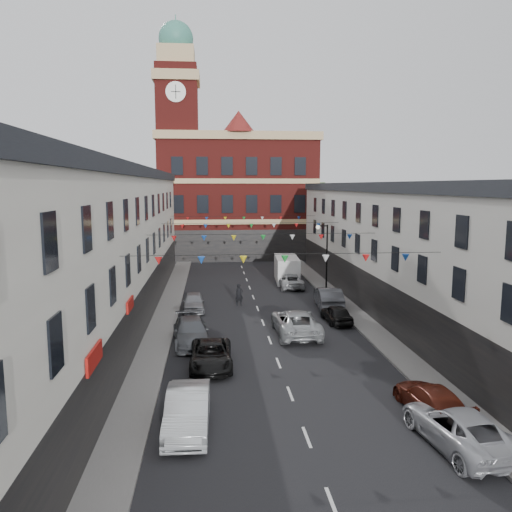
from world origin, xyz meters
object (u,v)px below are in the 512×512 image
object	(u,v)px
car_left_b	(188,410)
car_left_e	(194,302)
car_right_c	(431,400)
pedestrian	(239,295)
car_left_d	(191,332)
car_right_b	(458,427)
car_right_e	(328,298)
white_van	(287,269)
car_left_c	(211,355)
street_lamp	(324,248)
car_right_f	(290,281)
car_right_d	(336,314)
moving_car	(296,322)

from	to	relation	value
car_left_b	car_left_e	world-z (taller)	car_left_b
car_right_c	pedestrian	xyz separation A→B (m)	(-6.86, 19.78, 0.22)
car_left_d	pedestrian	xyz separation A→B (m)	(3.44, 9.38, 0.13)
car_left_e	car_right_b	xyz separation A→B (m)	(10.34, -20.82, 0.02)
car_left_e	pedestrian	xyz separation A→B (m)	(3.56, 1.42, 0.17)
car_left_d	car_right_e	world-z (taller)	car_right_e
white_van	car_right_e	bearing A→B (deg)	-78.10
car_left_c	street_lamp	bearing A→B (deg)	61.05
street_lamp	car_right_f	bearing A→B (deg)	148.78
car_right_c	car_right_d	xyz separation A→B (m)	(-0.41, 14.13, -0.01)
car_left_b	car_right_b	size ratio (longest dim) A/B	0.92
car_left_e	car_right_d	world-z (taller)	car_left_e
car_left_b	pedestrian	xyz separation A→B (m)	(3.17, 20.12, 0.08)
car_right_e	pedestrian	world-z (taller)	pedestrian
white_van	pedestrian	bearing A→B (deg)	-115.20
car_right_d	car_right_e	bearing A→B (deg)	-98.40
car_left_c	car_right_b	world-z (taller)	car_right_b
car_left_d	white_van	distance (m)	20.83
street_lamp	car_left_d	bearing A→B (deg)	-128.66
car_left_d	car_left_e	world-z (taller)	car_left_d
car_right_c	car_right_e	size ratio (longest dim) A/B	0.89
car_right_e	pedestrian	bearing A→B (deg)	-7.70
street_lamp	car_left_e	xyz separation A→B (m)	(-11.47, -6.23, -3.21)
car_right_b	car_right_f	size ratio (longest dim) A/B	1.09
car_right_b	car_right_f	distance (m)	28.77
car_left_e	white_van	bearing A→B (deg)	49.19
car_right_f	pedestrian	distance (m)	8.28
car_left_e	street_lamp	bearing A→B (deg)	26.51
car_right_b	moving_car	bearing A→B (deg)	-82.38
street_lamp	car_right_f	distance (m)	4.58
car_right_e	car_right_f	xyz separation A→B (m)	(-1.70, 7.96, -0.17)
car_right_c	white_van	bearing A→B (deg)	-89.77
car_left_b	car_right_e	bearing A→B (deg)	62.75
car_left_e	car_right_f	size ratio (longest dim) A/B	0.86
car_left_d	car_right_e	xyz separation A→B (m)	(10.30, 7.90, 0.09)
street_lamp	moving_car	xyz separation A→B (m)	(-4.75, -12.90, -3.10)
car_left_c	moving_car	world-z (taller)	moving_car
car_right_f	car_right_d	bearing A→B (deg)	97.59
car_left_e	car_right_d	size ratio (longest dim) A/B	1.08
car_left_c	car_right_c	xyz separation A→B (m)	(9.10, -6.35, -0.01)
car_left_d	moving_car	bearing A→B (deg)	5.67
car_right_f	car_right_c	bearing A→B (deg)	95.23
car_left_b	car_right_b	xyz separation A→B (m)	(9.94, -2.12, -0.07)
car_left_e	car_right_d	distance (m)	10.87
car_left_c	car_left_b	bearing A→B (deg)	-97.69
car_right_d	white_van	xyz separation A→B (m)	(-1.18, 15.20, 0.59)
moving_car	pedestrian	bearing A→B (deg)	-69.21
car_left_c	pedestrian	bearing A→B (deg)	80.67
car_right_e	car_right_b	bearing A→B (deg)	94.26
car_left_c	car_right_b	distance (m)	12.61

